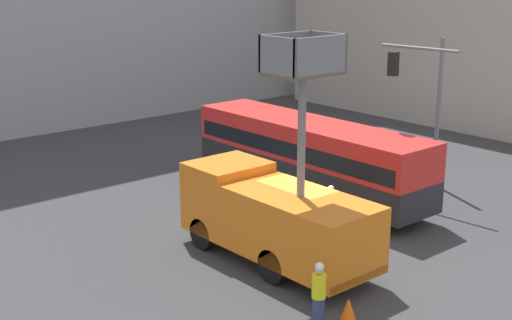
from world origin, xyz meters
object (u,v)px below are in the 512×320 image
object	(u,v)px
city_bus	(309,152)
traffic_light_pole	(424,90)
road_worker_directing	(330,211)
traffic_cone_mid_road	(348,313)
utility_truck	(275,213)
road_worker_near_truck	(319,295)

from	to	relation	value
city_bus	traffic_light_pole	xyz separation A→B (m)	(3.89, -2.55, 2.43)
road_worker_directing	traffic_cone_mid_road	distance (m)	6.48
traffic_light_pole	traffic_cone_mid_road	world-z (taller)	traffic_light_pole
utility_truck	road_worker_directing	xyz separation A→B (m)	(2.99, 0.41, -0.71)
traffic_light_pole	traffic_cone_mid_road	xyz separation A→B (m)	(-10.80, -5.88, -3.89)
city_bus	road_worker_directing	size ratio (longest dim) A/B	6.09
traffic_light_pole	city_bus	bearing A→B (deg)	146.82
road_worker_near_truck	road_worker_directing	xyz separation A→B (m)	(4.95, 4.29, 0.02)
utility_truck	road_worker_near_truck	xyz separation A→B (m)	(-1.96, -3.88, -0.73)
traffic_cone_mid_road	traffic_light_pole	bearing A→B (deg)	28.57
road_worker_directing	traffic_light_pole	bearing A→B (deg)	-89.54
road_worker_near_truck	road_worker_directing	distance (m)	6.55
utility_truck	traffic_cone_mid_road	distance (m)	4.75
traffic_light_pole	traffic_cone_mid_road	distance (m)	12.90
utility_truck	road_worker_directing	world-z (taller)	utility_truck
traffic_light_pole	road_worker_directing	size ratio (longest dim) A/B	3.43
traffic_light_pole	traffic_cone_mid_road	size ratio (longest dim) A/B	7.97
road_worker_near_truck	road_worker_directing	size ratio (longest dim) A/B	0.99
city_bus	road_worker_near_truck	bearing A→B (deg)	144.66
road_worker_near_truck	traffic_cone_mid_road	world-z (taller)	road_worker_near_truck
traffic_light_pole	road_worker_directing	bearing A→B (deg)	-170.38
utility_truck	traffic_light_pole	xyz separation A→B (m)	(9.45, 1.51, 2.63)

